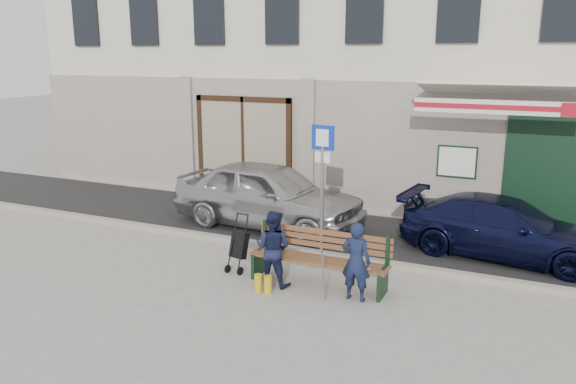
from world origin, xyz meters
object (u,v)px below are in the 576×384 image
Objects in this scene: parking_sign at (322,170)px; man at (356,261)px; stroller at (239,246)px; bench at (316,259)px; car_navy at (505,228)px; car_silver at (268,195)px; woman at (273,248)px.

parking_sign is 2.40m from man.
parking_sign is 1.96× the size of man.
bench is at bearing 9.48° from stroller.
parking_sign is 1.96m from bench.
stroller is (-4.30, -2.73, -0.11)m from car_navy.
car_navy is 1.64× the size of bench.
bench is at bearing -135.01° from car_silver.
car_silver is 1.74× the size of parking_sign.
car_navy is 5.09m from stroller.
woman reaches higher than man.
stroller is (-2.30, 0.33, -0.18)m from man.
car_silver is 3.43m from bench.
bench is 1.50m from stroller.
bench is at bearing -64.81° from parking_sign.
woman reaches higher than car_navy.
car_navy is 3.02× the size of woman.
parking_sign is at bearing 64.55° from stroller.
woman is at bearing -147.21° from car_silver.
car_navy is at bearing 44.66° from bench.
man reaches higher than stroller.
car_silver is at bearing 153.55° from parking_sign.
parking_sign is (1.73, -1.17, 0.93)m from car_silver.
car_silver is 4.25× the size of stroller.
stroller is at bearing -160.00° from car_silver.
man is 0.99× the size of woman.
parking_sign is (-3.26, -1.30, 1.11)m from car_navy.
parking_sign is at bearing -95.98° from woman.
woman is (-0.19, -1.77, -1.03)m from parking_sign.
woman is 0.94m from stroller.
man is 1.24× the size of stroller.
stroller is at bearing -8.73° from man.
man is at bearing -20.61° from bench.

